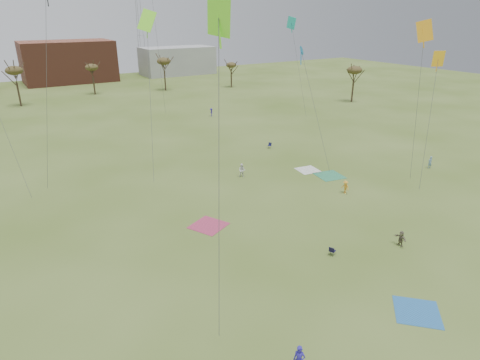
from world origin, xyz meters
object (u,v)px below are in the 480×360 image
camp_chair_center (332,252)px  radio_tower (138,15)px  flyer_near_right (299,360)px  camp_chair_right (269,147)px

camp_chair_center → radio_tower: (25.21, 120.68, 18.95)m
flyer_near_right → camp_chair_center: size_ratio=2.21×
camp_chair_right → radio_tower: bearing=139.5°
camp_chair_center → camp_chair_right: bearing=-48.6°
radio_tower → camp_chair_center: bearing=-101.8°
flyer_near_right → radio_tower: size_ratio=0.05×
camp_chair_center → radio_tower: radio_tower is taller
flyer_near_right → camp_chair_center: 13.63m
camp_chair_right → radio_tower: (11.98, 92.56, 18.95)m
camp_chair_right → radio_tower: 95.24m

